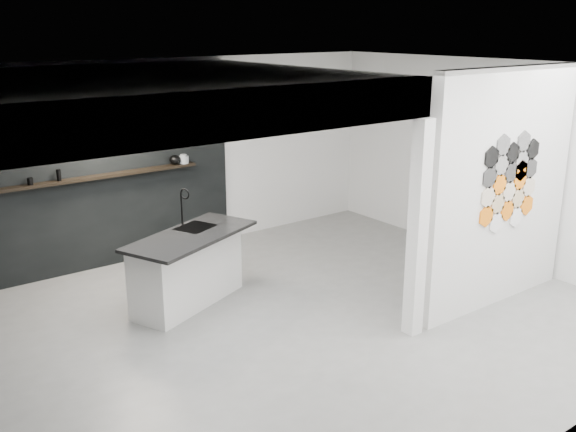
{
  "coord_description": "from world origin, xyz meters",
  "views": [
    {
      "loc": [
        -4.1,
        -5.27,
        3.24
      ],
      "look_at": [
        0.1,
        0.3,
        1.15
      ],
      "focal_mm": 40.0,
      "sensor_mm": 36.0,
      "label": 1
    }
  ],
  "objects_px": {
    "partition_panel": "(501,189)",
    "glass_vase": "(184,159)",
    "bottle_dark": "(59,175)",
    "kitchen_island": "(188,268)",
    "kettle": "(175,160)",
    "utensil_cup": "(30,181)",
    "glass_bowl": "(184,160)"
  },
  "relations": [
    {
      "from": "glass_bowl",
      "to": "utensil_cup",
      "type": "bearing_deg",
      "value": 180.0
    },
    {
      "from": "kitchen_island",
      "to": "bottle_dark",
      "type": "distance_m",
      "value": 2.14
    },
    {
      "from": "glass_vase",
      "to": "bottle_dark",
      "type": "height_order",
      "value": "bottle_dark"
    },
    {
      "from": "kitchen_island",
      "to": "bottle_dark",
      "type": "relative_size",
      "value": 12.26
    },
    {
      "from": "kitchen_island",
      "to": "glass_vase",
      "type": "distance_m",
      "value": 2.15
    },
    {
      "from": "glass_vase",
      "to": "bottle_dark",
      "type": "distance_m",
      "value": 1.78
    },
    {
      "from": "kettle",
      "to": "glass_vase",
      "type": "distance_m",
      "value": 0.14
    },
    {
      "from": "kitchen_island",
      "to": "glass_vase",
      "type": "bearing_deg",
      "value": 39.53
    },
    {
      "from": "glass_bowl",
      "to": "utensil_cup",
      "type": "height_order",
      "value": "glass_bowl"
    },
    {
      "from": "bottle_dark",
      "to": "utensil_cup",
      "type": "xyz_separation_m",
      "value": [
        -0.36,
        0.0,
        -0.03
      ]
    },
    {
      "from": "partition_panel",
      "to": "kitchen_island",
      "type": "distance_m",
      "value": 3.8
    },
    {
      "from": "kettle",
      "to": "bottle_dark",
      "type": "bearing_deg",
      "value": 156.1
    },
    {
      "from": "partition_panel",
      "to": "utensil_cup",
      "type": "distance_m",
      "value": 5.72
    },
    {
      "from": "glass_vase",
      "to": "utensil_cup",
      "type": "distance_m",
      "value": 2.14
    },
    {
      "from": "glass_bowl",
      "to": "glass_vase",
      "type": "bearing_deg",
      "value": 0.0
    },
    {
      "from": "glass_bowl",
      "to": "partition_panel",
      "type": "bearing_deg",
      "value": -61.77
    },
    {
      "from": "partition_panel",
      "to": "glass_bowl",
      "type": "xyz_separation_m",
      "value": [
        -2.08,
        3.87,
        -0.03
      ]
    },
    {
      "from": "kitchen_island",
      "to": "bottle_dark",
      "type": "bearing_deg",
      "value": 94.45
    },
    {
      "from": "partition_panel",
      "to": "kitchen_island",
      "type": "relative_size",
      "value": 1.52
    },
    {
      "from": "partition_panel",
      "to": "bottle_dark",
      "type": "bearing_deg",
      "value": 134.96
    },
    {
      "from": "glass_bowl",
      "to": "glass_vase",
      "type": "distance_m",
      "value": 0.01
    },
    {
      "from": "partition_panel",
      "to": "bottle_dark",
      "type": "xyz_separation_m",
      "value": [
        -3.86,
        3.87,
        -0.0
      ]
    },
    {
      "from": "kettle",
      "to": "bottle_dark",
      "type": "distance_m",
      "value": 1.65
    },
    {
      "from": "kettle",
      "to": "utensil_cup",
      "type": "distance_m",
      "value": 2.01
    },
    {
      "from": "partition_panel",
      "to": "glass_vase",
      "type": "height_order",
      "value": "partition_panel"
    },
    {
      "from": "glass_bowl",
      "to": "bottle_dark",
      "type": "relative_size",
      "value": 0.99
    },
    {
      "from": "partition_panel",
      "to": "glass_vase",
      "type": "distance_m",
      "value": 4.39
    },
    {
      "from": "partition_panel",
      "to": "utensil_cup",
      "type": "height_order",
      "value": "partition_panel"
    },
    {
      "from": "kitchen_island",
      "to": "utensil_cup",
      "type": "distance_m",
      "value": 2.3
    },
    {
      "from": "kettle",
      "to": "glass_bowl",
      "type": "bearing_deg",
      "value": -23.9
    },
    {
      "from": "partition_panel",
      "to": "glass_vase",
      "type": "bearing_deg",
      "value": 118.23
    },
    {
      "from": "glass_bowl",
      "to": "bottle_dark",
      "type": "bearing_deg",
      "value": 180.0
    }
  ]
}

